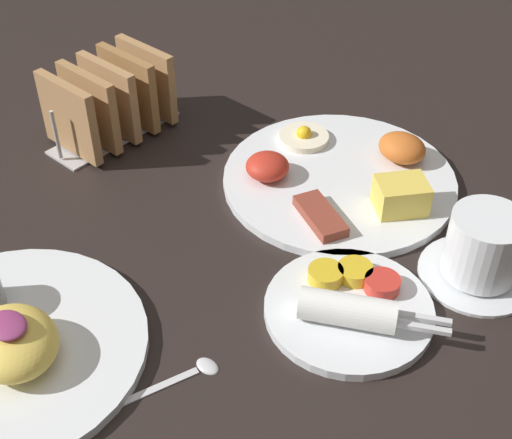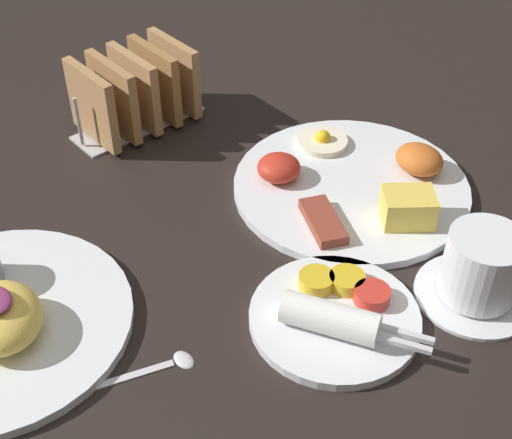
# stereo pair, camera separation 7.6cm
# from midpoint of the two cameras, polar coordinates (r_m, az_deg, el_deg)

# --- Properties ---
(ground_plane) EXTENTS (3.00, 3.00, 0.00)m
(ground_plane) POSITION_cam_midpoint_polar(r_m,az_deg,el_deg) (0.78, -8.46, -2.37)
(ground_plane) COLOR black
(plate_breakfast) EXTENTS (0.28, 0.28, 0.05)m
(plate_breakfast) POSITION_cam_midpoint_polar(r_m,az_deg,el_deg) (0.86, 4.44, 3.38)
(plate_breakfast) COLOR white
(plate_breakfast) RESTS_ON ground_plane
(plate_condiments) EXTENTS (0.18, 0.17, 0.04)m
(plate_condiments) POSITION_cam_midpoint_polar(r_m,az_deg,el_deg) (0.70, 4.40, -7.02)
(plate_condiments) COLOR white
(plate_condiments) RESTS_ON ground_plane
(plate_foreground) EXTENTS (0.26, 0.26, 0.06)m
(plate_foreground) POSITION_cam_midpoint_polar(r_m,az_deg,el_deg) (0.71, -22.41, -9.17)
(plate_foreground) COLOR white
(plate_foreground) RESTS_ON ground_plane
(toast_rack) EXTENTS (0.10, 0.18, 0.10)m
(toast_rack) POSITION_cam_midpoint_polar(r_m,az_deg,el_deg) (0.95, -13.90, 9.10)
(toast_rack) COLOR #B7B7BC
(toast_rack) RESTS_ON ground_plane
(coffee_cup) EXTENTS (0.12, 0.12, 0.08)m
(coffee_cup) POSITION_cam_midpoint_polar(r_m,az_deg,el_deg) (0.74, 14.93, -2.52)
(coffee_cup) COLOR white
(coffee_cup) RESTS_ON ground_plane
(teaspoon) EXTENTS (0.05, 0.12, 0.01)m
(teaspoon) POSITION_cam_midpoint_polar(r_m,az_deg,el_deg) (0.66, -9.91, -12.58)
(teaspoon) COLOR silver
(teaspoon) RESTS_ON ground_plane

